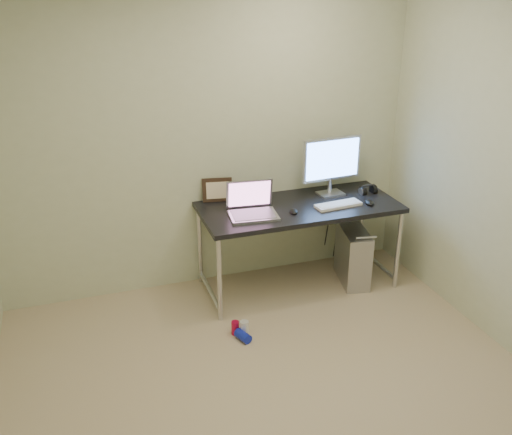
% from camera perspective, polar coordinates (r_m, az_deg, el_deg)
% --- Properties ---
extents(floor, '(3.50, 3.50, 0.00)m').
position_cam_1_polar(floor, '(3.81, 2.71, -18.23)').
color(floor, tan).
rests_on(floor, ground).
extents(wall_back, '(3.50, 0.02, 2.50)m').
position_cam_1_polar(wall_back, '(4.70, -4.87, 7.48)').
color(wall_back, beige).
rests_on(wall_back, ground).
extents(desk, '(1.65, 0.72, 0.75)m').
position_cam_1_polar(desk, '(4.77, 4.33, 0.40)').
color(desk, black).
rests_on(desk, ground).
extents(tower_computer, '(0.30, 0.50, 0.52)m').
position_cam_1_polar(tower_computer, '(5.07, 9.66, -3.77)').
color(tower_computer, '#A2A2A6').
rests_on(tower_computer, ground).
extents(cable_a, '(0.01, 0.16, 0.69)m').
position_cam_1_polar(cable_a, '(5.31, 7.26, -0.50)').
color(cable_a, black).
rests_on(cable_a, ground).
extents(cable_b, '(0.02, 0.11, 0.71)m').
position_cam_1_polar(cable_b, '(5.34, 8.21, -0.65)').
color(cable_b, black).
rests_on(cable_b, ground).
extents(can_red, '(0.08, 0.08, 0.11)m').
position_cam_1_polar(can_red, '(4.39, -2.09, -10.96)').
color(can_red, '#B90D36').
rests_on(can_red, ground).
extents(can_white, '(0.09, 0.09, 0.12)m').
position_cam_1_polar(can_white, '(4.37, -1.17, -11.02)').
color(can_white, white).
rests_on(can_white, ground).
extents(can_blue, '(0.11, 0.15, 0.07)m').
position_cam_1_polar(can_blue, '(4.33, -1.31, -11.77)').
color(can_blue, '#1322B9').
rests_on(can_blue, ground).
extents(laptop, '(0.41, 0.35, 0.26)m').
position_cam_1_polar(laptop, '(4.53, -0.42, 1.06)').
color(laptop, silver).
rests_on(laptop, desk).
extents(monitor, '(0.54, 0.17, 0.51)m').
position_cam_1_polar(monitor, '(4.91, 7.58, 5.58)').
color(monitor, silver).
rests_on(monitor, desk).
extents(keyboard, '(0.40, 0.16, 0.02)m').
position_cam_1_polar(keyboard, '(4.75, 8.22, 1.26)').
color(keyboard, white).
rests_on(keyboard, desk).
extents(mouse_right, '(0.09, 0.13, 0.04)m').
position_cam_1_polar(mouse_right, '(4.84, 11.29, 1.55)').
color(mouse_right, black).
rests_on(mouse_right, desk).
extents(mouse_left, '(0.09, 0.12, 0.04)m').
position_cam_1_polar(mouse_left, '(4.58, 3.78, 0.69)').
color(mouse_left, black).
rests_on(mouse_left, desk).
extents(headphones, '(0.15, 0.09, 0.10)m').
position_cam_1_polar(headphones, '(5.07, 11.15, 2.68)').
color(headphones, black).
rests_on(headphones, desk).
extents(picture_frame, '(0.26, 0.11, 0.20)m').
position_cam_1_polar(picture_frame, '(4.79, -3.90, 2.78)').
color(picture_frame, black).
rests_on(picture_frame, desk).
extents(webcam, '(0.05, 0.04, 0.12)m').
position_cam_1_polar(webcam, '(4.83, -0.73, 2.92)').
color(webcam, silver).
rests_on(webcam, desk).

